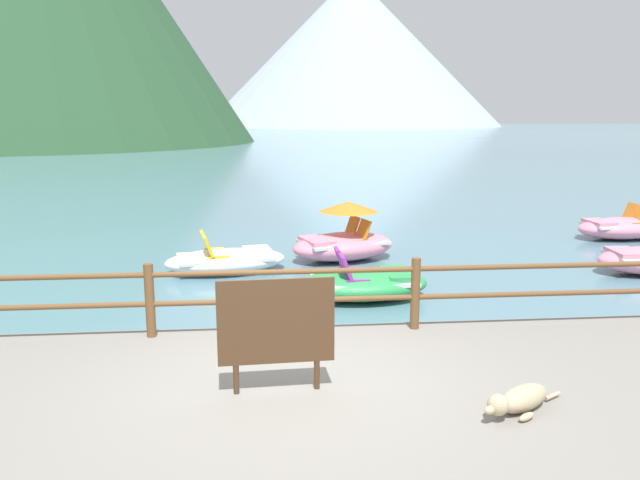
% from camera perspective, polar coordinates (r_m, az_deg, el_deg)
% --- Properties ---
extents(ground_plane, '(200.00, 200.00, 0.00)m').
position_cam_1_polar(ground_plane, '(46.39, -4.91, 7.59)').
color(ground_plane, slate).
extents(dock_railing, '(23.92, 0.12, 0.95)m').
position_cam_1_polar(dock_railing, '(8.15, -3.16, -4.47)').
color(dock_railing, brown).
rests_on(dock_railing, promenade_dock).
extents(sign_board, '(1.18, 0.11, 1.19)m').
position_cam_1_polar(sign_board, '(6.43, -3.96, -7.47)').
color(sign_board, silver).
rests_on(sign_board, promenade_dock).
extents(dog_resting, '(0.98, 0.59, 0.26)m').
position_cam_1_polar(dog_resting, '(6.51, 17.40, -13.51)').
color(dog_resting, tan).
rests_on(dog_resting, promenade_dock).
extents(pedal_boat_0, '(2.62, 2.00, 1.28)m').
position_cam_1_polar(pedal_boat_0, '(13.86, 2.13, 0.01)').
color(pedal_boat_0, pink).
rests_on(pedal_boat_0, ground).
extents(pedal_boat_1, '(2.63, 1.69, 0.81)m').
position_cam_1_polar(pedal_boat_1, '(13.02, -8.39, -1.77)').
color(pedal_boat_1, white).
rests_on(pedal_boat_1, ground).
extents(pedal_boat_3, '(2.44, 1.35, 0.87)m').
position_cam_1_polar(pedal_boat_3, '(17.87, 25.47, 1.02)').
color(pedal_boat_3, pink).
rests_on(pedal_boat_3, ground).
extents(pedal_boat_4, '(2.32, 1.42, 0.85)m').
position_cam_1_polar(pedal_boat_4, '(11.09, 3.95, -3.88)').
color(pedal_boat_4, green).
rests_on(pedal_boat_4, ground).
extents(distant_peak, '(60.19, 60.19, 29.82)m').
position_cam_1_polar(distant_peak, '(134.65, 2.91, 16.58)').
color(distant_peak, '#9EADBC').
rests_on(distant_peak, ground).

